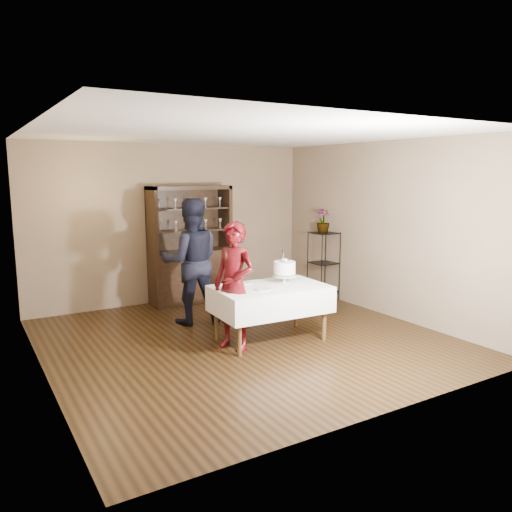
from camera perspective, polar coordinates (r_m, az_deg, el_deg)
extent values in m
plane|color=black|center=(6.81, -1.24, -9.48)|extent=(5.00, 5.00, 0.00)
plane|color=silver|center=(6.46, -1.33, 13.81)|extent=(5.00, 5.00, 0.00)
cube|color=brown|center=(8.74, -9.45, 3.67)|extent=(5.00, 0.02, 2.70)
cube|color=brown|center=(5.70, -23.67, 0.00)|extent=(0.02, 5.00, 2.70)
cube|color=brown|center=(8.03, 14.43, 3.00)|extent=(0.02, 5.00, 2.70)
cube|color=black|center=(8.72, -7.43, -2.29)|extent=(1.40, 0.48, 0.90)
cube|color=black|center=(8.77, -8.15, 4.38)|extent=(1.40, 0.03, 1.10)
cube|color=black|center=(8.54, -7.65, 7.75)|extent=(1.40, 0.48, 0.06)
cube|color=black|center=(8.59, -7.55, 2.95)|extent=(1.28, 0.42, 0.02)
cube|color=black|center=(8.56, -7.60, 5.41)|extent=(1.28, 0.42, 0.02)
cylinder|color=black|center=(8.59, 7.51, -1.44)|extent=(0.02, 0.02, 1.20)
cylinder|color=black|center=(8.84, 9.54, -1.18)|extent=(0.02, 0.02, 1.20)
cylinder|color=black|center=(8.90, 5.91, -1.03)|extent=(0.02, 0.02, 1.20)
cylinder|color=black|center=(9.15, 7.92, -0.79)|extent=(0.02, 0.02, 1.20)
cube|color=black|center=(8.96, 7.66, -3.93)|extent=(0.40, 0.40, 0.02)
cube|color=black|center=(8.86, 7.73, -0.78)|extent=(0.40, 0.40, 0.01)
cube|color=black|center=(8.78, 7.81, 2.62)|extent=(0.40, 0.40, 0.02)
cube|color=silver|center=(6.62, 1.65, -4.91)|extent=(1.52, 0.98, 0.34)
cylinder|color=#4A331B|center=(6.10, -1.91, -8.29)|extent=(0.06, 0.06, 0.70)
cylinder|color=#4A331B|center=(6.73, 7.81, -6.68)|extent=(0.06, 0.06, 0.70)
cylinder|color=#4A331B|center=(6.70, -4.55, -6.69)|extent=(0.06, 0.06, 0.70)
cylinder|color=#4A331B|center=(7.28, 4.60, -5.39)|extent=(0.06, 0.06, 0.70)
imported|color=#380508|center=(6.26, -2.52, -3.45)|extent=(0.59, 0.70, 1.62)
imported|color=black|center=(7.39, -7.42, -0.62)|extent=(1.06, 0.92, 1.85)
cylinder|color=silver|center=(6.81, 3.26, -3.00)|extent=(0.18, 0.18, 0.01)
cylinder|color=silver|center=(6.80, 3.26, -2.67)|extent=(0.05, 0.05, 0.09)
cylinder|color=silver|center=(6.79, 3.27, -2.23)|extent=(0.33, 0.33, 0.01)
cylinder|color=#4D6E34|center=(6.78, 3.27, -2.11)|extent=(0.32, 0.32, 0.02)
cylinder|color=white|center=(6.77, 3.27, -1.41)|extent=(0.33, 0.33, 0.18)
sphere|color=#506FAD|center=(6.76, 3.47, -0.53)|extent=(0.02, 0.02, 0.02)
cube|color=white|center=(6.70, 3.11, -0.15)|extent=(0.02, 0.02, 0.13)
cube|color=black|center=(6.69, 3.12, 0.51)|extent=(0.02, 0.02, 0.05)
cylinder|color=silver|center=(6.38, 0.78, -3.81)|extent=(0.27, 0.27, 0.01)
cylinder|color=silver|center=(6.74, -1.22, -3.10)|extent=(0.22, 0.22, 0.01)
imported|color=#4D6E34|center=(8.73, 7.67, 3.99)|extent=(0.24, 0.24, 0.41)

